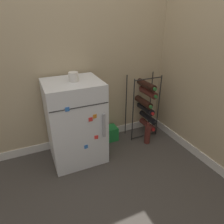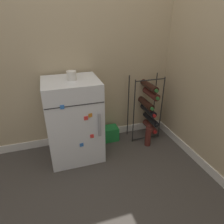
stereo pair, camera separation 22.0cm
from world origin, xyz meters
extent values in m
plane|color=#423D38|center=(0.00, 0.00, 0.00)|extent=(14.00, 14.00, 0.00)
cube|color=tan|center=(0.00, 0.59, 1.25)|extent=(6.80, 0.06, 2.50)
cube|color=silver|center=(0.00, 0.55, 0.04)|extent=(6.80, 0.01, 0.09)
cube|color=silver|center=(-0.28, 0.30, 0.42)|extent=(0.53, 0.47, 0.84)
cube|color=#2D2D2D|center=(-0.28, 0.06, 0.68)|extent=(0.52, 0.00, 0.01)
cube|color=#9E9EA3|center=(-0.07, 0.04, 0.46)|extent=(0.02, 0.02, 0.24)
cube|color=orange|center=(-0.15, 0.06, 0.57)|extent=(0.04, 0.01, 0.04)
cube|color=red|center=(-0.19, 0.06, 0.55)|extent=(0.04, 0.01, 0.04)
cube|color=red|center=(-0.15, 0.06, 0.35)|extent=(0.04, 0.01, 0.04)
cube|color=blue|center=(-0.25, 0.06, 0.27)|extent=(0.04, 0.01, 0.04)
cube|color=blue|center=(-0.39, 0.06, 0.69)|extent=(0.04, 0.01, 0.04)
cylinder|color=black|center=(0.40, 0.32, 0.39)|extent=(0.01, 0.01, 0.78)
cylinder|color=black|center=(0.75, 0.32, 0.39)|extent=(0.01, 0.01, 0.78)
cylinder|color=black|center=(0.40, 0.49, 0.39)|extent=(0.01, 0.01, 0.78)
cylinder|color=black|center=(0.75, 0.49, 0.39)|extent=(0.01, 0.01, 0.78)
cylinder|color=black|center=(0.58, 0.32, 0.02)|extent=(0.35, 0.01, 0.01)
cylinder|color=black|center=(0.58, 0.32, 0.76)|extent=(0.35, 0.01, 0.01)
cylinder|color=#56231E|center=(0.67, 0.41, 0.11)|extent=(0.08, 0.26, 0.08)
cylinder|color=red|center=(0.67, 0.27, 0.11)|extent=(0.04, 0.02, 0.04)
cylinder|color=black|center=(0.67, 0.41, 0.22)|extent=(0.07, 0.30, 0.07)
cylinder|color=black|center=(0.67, 0.25, 0.22)|extent=(0.03, 0.02, 0.03)
cylinder|color=black|center=(0.63, 0.41, 0.35)|extent=(0.08, 0.28, 0.08)
cylinder|color=red|center=(0.63, 0.25, 0.35)|extent=(0.04, 0.02, 0.04)
cylinder|color=black|center=(0.59, 0.41, 0.44)|extent=(0.08, 0.28, 0.08)
cylinder|color=#2D7033|center=(0.59, 0.25, 0.44)|extent=(0.04, 0.02, 0.04)
cylinder|color=#56231E|center=(0.65, 0.41, 0.56)|extent=(0.08, 0.28, 0.08)
cylinder|color=#2D7033|center=(0.65, 0.25, 0.56)|extent=(0.04, 0.02, 0.04)
cylinder|color=black|center=(0.61, 0.41, 0.66)|extent=(0.07, 0.31, 0.07)
cylinder|color=#2D7033|center=(0.61, 0.24, 0.66)|extent=(0.04, 0.02, 0.04)
cube|color=#1E7F38|center=(0.14, 0.45, 0.08)|extent=(0.23, 0.15, 0.17)
cylinder|color=silver|center=(-0.26, 0.29, 0.89)|extent=(0.09, 0.09, 0.08)
cylinder|color=#56231E|center=(0.54, 0.20, 0.12)|extent=(0.07, 0.07, 0.23)
cylinder|color=#56231E|center=(0.54, 0.20, 0.25)|extent=(0.03, 0.03, 0.04)
camera|label=1|loc=(-0.66, -1.45, 1.39)|focal=32.00mm
camera|label=2|loc=(-0.46, -1.53, 1.39)|focal=32.00mm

